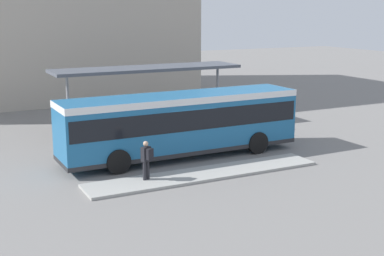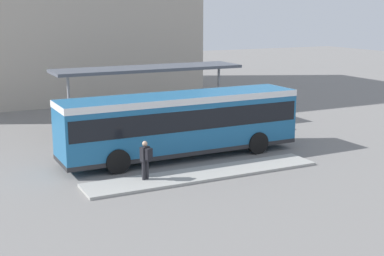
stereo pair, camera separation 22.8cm
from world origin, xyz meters
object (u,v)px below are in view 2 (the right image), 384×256
object	(u,v)px
pedestrian_waiting	(146,158)
potted_planter_near_shelter	(130,125)
bicycle_green	(277,122)
bicycle_yellow	(273,119)
bicycle_red	(265,116)
city_bus	(181,121)

from	to	relation	value
pedestrian_waiting	potted_planter_near_shelter	world-z (taller)	pedestrian_waiting
bicycle_green	potted_planter_near_shelter	distance (m)	8.89
bicycle_yellow	bicycle_red	xyz separation A→B (m)	(-0.04, 0.81, 0.00)
city_bus	pedestrian_waiting	distance (m)	4.19
bicycle_green	bicycle_red	xyz separation A→B (m)	(0.26, 1.61, 0.02)
city_bus	bicycle_green	bearing A→B (deg)	22.43
bicycle_yellow	bicycle_red	distance (m)	0.81
city_bus	bicycle_red	distance (m)	9.65
bicycle_green	potted_planter_near_shelter	bearing A→B (deg)	86.81
bicycle_yellow	bicycle_red	bearing A→B (deg)	3.08
city_bus	pedestrian_waiting	world-z (taller)	city_bus
bicycle_green	bicycle_red	world-z (taller)	bicycle_red
bicycle_green	city_bus	bearing A→B (deg)	118.10
pedestrian_waiting	potted_planter_near_shelter	size ratio (longest dim) A/B	1.13
bicycle_red	city_bus	bearing A→B (deg)	112.11
city_bus	bicycle_red	size ratio (longest dim) A/B	6.61
pedestrian_waiting	bicycle_green	bearing A→B (deg)	-83.26
bicycle_yellow	bicycle_green	bearing A→B (deg)	160.28
city_bus	bicycle_yellow	distance (m)	9.29
pedestrian_waiting	bicycle_red	bearing A→B (deg)	-77.90
bicycle_green	potted_planter_near_shelter	size ratio (longest dim) A/B	1.17
bicycle_red	bicycle_green	bearing A→B (deg)	161.72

